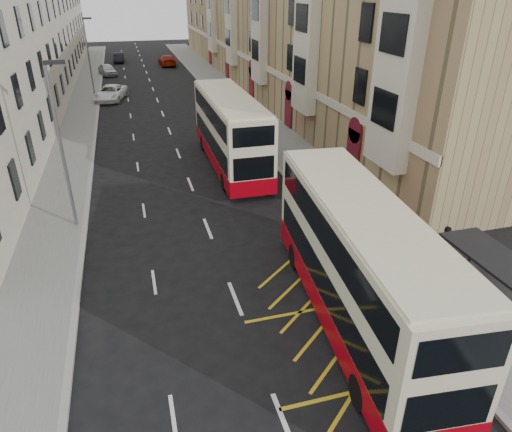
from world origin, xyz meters
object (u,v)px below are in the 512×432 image
object	(u,v)px
street_lamp_near	(61,139)
double_decker_front	(358,264)
street_lamp_far	(89,54)
litter_bin	(452,330)
pedestrian_far	(414,255)
bus_shelter	(506,283)
double_decker_rear	(230,132)
car_dark	(119,58)
pedestrian_near	(446,275)
pedestrian_mid	(446,242)
car_silver	(107,70)
white_van	(111,93)
car_red	(167,60)

from	to	relation	value
street_lamp_near	double_decker_front	size ratio (longest dim) A/B	0.67
street_lamp_far	double_decker_front	world-z (taller)	street_lamp_far
street_lamp_near	litter_bin	bearing A→B (deg)	-44.28
street_lamp_near	pedestrian_far	distance (m)	16.69
bus_shelter	street_lamp_near	bearing A→B (deg)	139.86
double_decker_front	double_decker_rear	distance (m)	16.69
litter_bin	car_dark	world-z (taller)	car_dark
pedestrian_near	pedestrian_mid	distance (m)	2.83
pedestrian_mid	car_silver	size ratio (longest dim) A/B	0.35
litter_bin	white_van	xyz separation A→B (m)	(-11.20, 41.74, 0.14)
bus_shelter	pedestrian_mid	xyz separation A→B (m)	(1.29, 4.60, -1.22)
pedestrian_near	car_dark	xyz separation A→B (m)	(-11.48, 66.42, -0.31)
pedestrian_mid	car_red	distance (m)	59.24
bus_shelter	pedestrian_mid	distance (m)	4.94
bus_shelter	pedestrian_far	bearing A→B (deg)	101.22
bus_shelter	pedestrian_far	size ratio (longest dim) A/B	2.51
pedestrian_mid	street_lamp_far	bearing A→B (deg)	100.34
car_dark	car_red	bearing A→B (deg)	-33.26
car_silver	pedestrian_mid	bearing A→B (deg)	-89.28
double_decker_front	litter_bin	distance (m)	3.83
double_decker_rear	pedestrian_far	xyz separation A→B (m)	(4.44, -14.79, -1.44)
street_lamp_near	double_decker_rear	size ratio (longest dim) A/B	0.67
street_lamp_near	car_silver	world-z (taller)	street_lamp_near
double_decker_front	bus_shelter	bearing A→B (deg)	-18.87
bus_shelter	car_dark	bearing A→B (deg)	99.80
litter_bin	white_van	distance (m)	43.21
car_silver	street_lamp_near	bearing A→B (deg)	-106.47
bus_shelter	street_lamp_far	bearing A→B (deg)	109.12
litter_bin	pedestrian_far	world-z (taller)	pedestrian_far
car_red	bus_shelter	bearing A→B (deg)	91.92
bus_shelter	double_decker_rear	size ratio (longest dim) A/B	0.35
bus_shelter	double_decker_rear	xyz separation A→B (m)	(-5.21, 18.72, 0.30)
double_decker_front	pedestrian_near	xyz separation A→B (m)	(4.08, 0.28, -1.39)
street_lamp_far	pedestrian_mid	world-z (taller)	street_lamp_far
street_lamp_far	car_dark	distance (m)	26.79
litter_bin	street_lamp_near	bearing A→B (deg)	135.72
bus_shelter	double_decker_rear	world-z (taller)	double_decker_rear
street_lamp_far	litter_bin	world-z (taller)	street_lamp_far
pedestrian_mid	white_van	size ratio (longest dim) A/B	0.28
pedestrian_near	car_red	distance (m)	61.36
double_decker_front	litter_bin	size ratio (longest dim) A/B	13.05
pedestrian_mid	white_van	xyz separation A→B (m)	(-14.35, 37.01, -0.15)
litter_bin	car_dark	bearing A→B (deg)	98.27
bus_shelter	pedestrian_far	xyz separation A→B (m)	(-0.78, 3.93, -1.14)
white_van	double_decker_front	bearing A→B (deg)	-62.92
street_lamp_far	pedestrian_near	xyz separation A→B (m)	(14.30, -40.07, -3.63)
pedestrian_near	car_red	size ratio (longest dim) A/B	0.32
pedestrian_mid	car_dark	xyz separation A→B (m)	(-13.16, 64.14, -0.22)
pedestrian_far	white_van	xyz separation A→B (m)	(-12.28, 37.69, -0.23)
pedestrian_mid	pedestrian_far	bearing A→B (deg)	-174.50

